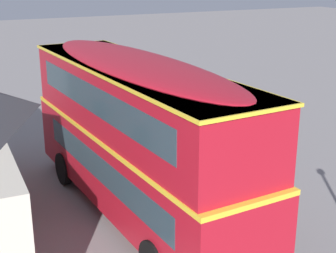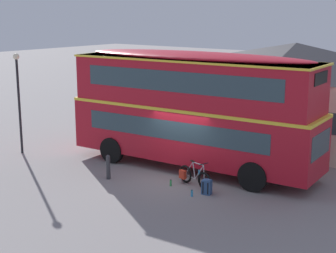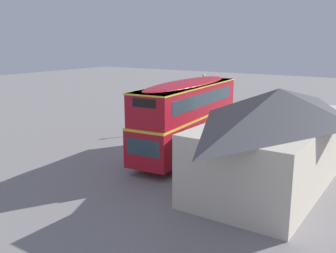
{
  "view_description": "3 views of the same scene",
  "coord_description": "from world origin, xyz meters",
  "px_view_note": "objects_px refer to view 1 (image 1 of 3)",
  "views": [
    {
      "loc": [
        -12.9,
        6.32,
        7.16
      ],
      "look_at": [
        1.44,
        -0.58,
        2.01
      ],
      "focal_mm": 53.17,
      "sensor_mm": 36.0,
      "label": 1
    },
    {
      "loc": [
        11.34,
        -15.43,
        6.35
      ],
      "look_at": [
        -1.05,
        0.62,
        1.78
      ],
      "focal_mm": 54.97,
      "sensor_mm": 36.0,
      "label": 2
    },
    {
      "loc": [
        20.22,
        13.18,
        7.27
      ],
      "look_at": [
        1.28,
        0.85,
        2.11
      ],
      "focal_mm": 40.71,
      "sensor_mm": 36.0,
      "label": 3
    }
  ],
  "objects_px": {
    "touring_bicycle": "(171,177)",
    "water_bottle_blue_sports": "(188,172)",
    "double_decker_bus": "(136,131)",
    "backpack_on_ground": "(172,167)",
    "water_bottle_green_metal": "(194,188)",
    "kerb_bollard": "(258,202)"
  },
  "relations": [
    {
      "from": "backpack_on_ground",
      "to": "water_bottle_green_metal",
      "type": "distance_m",
      "value": 1.55
    },
    {
      "from": "touring_bicycle",
      "to": "double_decker_bus",
      "type": "bearing_deg",
      "value": 126.39
    },
    {
      "from": "double_decker_bus",
      "to": "kerb_bollard",
      "type": "bearing_deg",
      "value": -119.24
    },
    {
      "from": "double_decker_bus",
      "to": "water_bottle_green_metal",
      "type": "relative_size",
      "value": 42.46
    },
    {
      "from": "backpack_on_ground",
      "to": "water_bottle_blue_sports",
      "type": "bearing_deg",
      "value": -118.63
    },
    {
      "from": "double_decker_bus",
      "to": "backpack_on_ground",
      "type": "height_order",
      "value": "double_decker_bus"
    },
    {
      "from": "double_decker_bus",
      "to": "water_bottle_blue_sports",
      "type": "xyz_separation_m",
      "value": [
        1.91,
        -2.73,
        -2.53
      ]
    },
    {
      "from": "double_decker_bus",
      "to": "kerb_bollard",
      "type": "distance_m",
      "value": 4.17
    },
    {
      "from": "kerb_bollard",
      "to": "backpack_on_ground",
      "type": "bearing_deg",
      "value": 12.97
    },
    {
      "from": "touring_bicycle",
      "to": "water_bottle_green_metal",
      "type": "bearing_deg",
      "value": -141.02
    },
    {
      "from": "touring_bicycle",
      "to": "water_bottle_blue_sports",
      "type": "relative_size",
      "value": 6.8
    },
    {
      "from": "water_bottle_green_metal",
      "to": "kerb_bollard",
      "type": "bearing_deg",
      "value": -161.21
    },
    {
      "from": "double_decker_bus",
      "to": "touring_bicycle",
      "type": "bearing_deg",
      "value": -53.61
    },
    {
      "from": "water_bottle_green_metal",
      "to": "kerb_bollard",
      "type": "distance_m",
      "value": 2.57
    },
    {
      "from": "water_bottle_green_metal",
      "to": "kerb_bollard",
      "type": "xyz_separation_m",
      "value": [
        -2.41,
        -0.82,
        0.38
      ]
    },
    {
      "from": "water_bottle_green_metal",
      "to": "backpack_on_ground",
      "type": "bearing_deg",
      "value": 3.34
    },
    {
      "from": "double_decker_bus",
      "to": "water_bottle_blue_sports",
      "type": "height_order",
      "value": "double_decker_bus"
    },
    {
      "from": "double_decker_bus",
      "to": "touring_bicycle",
      "type": "xyz_separation_m",
      "value": [
        1.31,
        -1.78,
        -2.27
      ]
    },
    {
      "from": "double_decker_bus",
      "to": "water_bottle_green_metal",
      "type": "xyz_separation_m",
      "value": [
        0.66,
        -2.3,
        -2.53
      ]
    },
    {
      "from": "double_decker_bus",
      "to": "kerb_bollard",
      "type": "height_order",
      "value": "double_decker_bus"
    },
    {
      "from": "touring_bicycle",
      "to": "kerb_bollard",
      "type": "relative_size",
      "value": 1.75
    },
    {
      "from": "touring_bicycle",
      "to": "water_bottle_blue_sports",
      "type": "distance_m",
      "value": 1.15
    }
  ]
}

